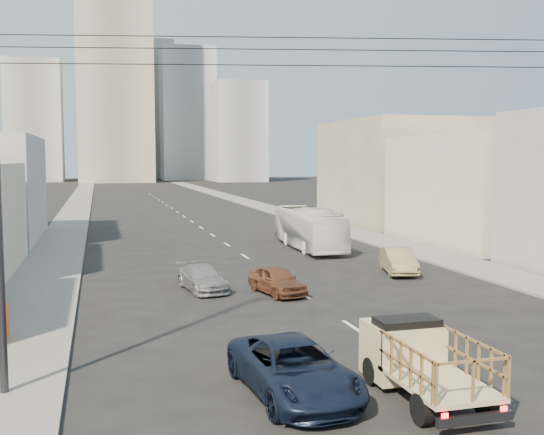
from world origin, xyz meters
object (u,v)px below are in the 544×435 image
sedan_brown (277,280)px  streetlamp_left (0,150)px  sedan_tan (398,261)px  sedan_grey (202,278)px  navy_pickup (294,369)px  city_bus (309,228)px  flatbed_pickup (422,356)px

sedan_brown → streetlamp_left: 15.74m
sedan_tan → sedan_grey: (-11.04, -1.67, -0.10)m
navy_pickup → streetlamp_left: streetlamp_left is taller
navy_pickup → city_bus: (9.25, 26.20, 0.71)m
sedan_grey → streetlamp_left: (-7.05, -12.15, 5.85)m
city_bus → sedan_brown: 15.20m
flatbed_pickup → streetlamp_left: size_ratio=0.37×
navy_pickup → sedan_grey: navy_pickup is taller
flatbed_pickup → sedan_brown: bearing=90.6°
sedan_brown → streetlamp_left: size_ratio=0.32×
sedan_brown → sedan_tan: (7.84, 3.39, 0.04)m
sedan_tan → streetlamp_left: bearing=-127.9°
navy_pickup → sedan_tan: bearing=50.7°
city_bus → sedan_grey: bearing=-125.9°
navy_pickup → sedan_tan: 19.13m
navy_pickup → sedan_brown: bearing=71.6°
sedan_tan → streetlamp_left: size_ratio=0.35×
flatbed_pickup → streetlamp_left: streetlamp_left is taller
city_bus → sedan_brown: (-6.22, -13.84, -0.79)m
city_bus → sedan_tan: city_bus is taller
sedan_grey → sedan_tan: bearing=-0.0°
flatbed_pickup → city_bus: 27.88m
sedan_tan → sedan_grey: 11.17m
city_bus → sedan_grey: city_bus is taller
sedan_brown → navy_pickup: bearing=-115.2°
city_bus → sedan_grey: (-9.43, -12.13, -0.84)m
flatbed_pickup → sedan_grey: size_ratio=1.09×
sedan_tan → sedan_grey: sedan_tan is taller
city_bus → streetlamp_left: size_ratio=0.86×
navy_pickup → streetlamp_left: bearing=160.5°
navy_pickup → streetlamp_left: 9.42m
city_bus → sedan_grey: 15.38m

